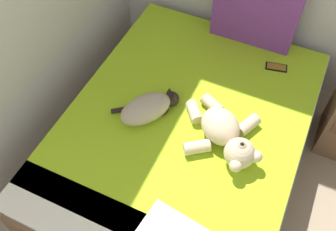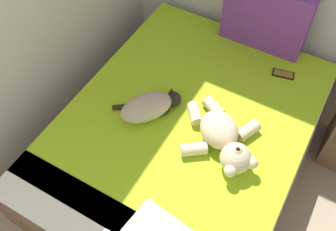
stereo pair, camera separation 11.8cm
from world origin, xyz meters
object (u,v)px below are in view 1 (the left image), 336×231
at_px(cat, 148,108).
at_px(teddy_bear, 225,134).
at_px(bed, 184,138).
at_px(patterned_cushion, 256,12).
at_px(cell_phone, 276,67).

xyz_separation_m(cat, teddy_bear, (0.50, 0.00, 0.01)).
distance_m(bed, patterned_cushion, 1.02).
relative_size(patterned_cushion, cell_phone, 3.74).
bearing_deg(teddy_bear, cell_phone, 80.54).
bearing_deg(cell_phone, cat, -130.06).
relative_size(bed, cat, 4.92).
distance_m(teddy_bear, cell_phone, 0.76).
distance_m(bed, teddy_bear, 0.43).
bearing_deg(cat, teddy_bear, 0.55).
bearing_deg(patterned_cushion, cell_phone, -39.99).
height_order(patterned_cushion, cat, patterned_cushion).
relative_size(cat, cell_phone, 2.52).
bearing_deg(bed, cat, -161.64).
relative_size(bed, patterned_cushion, 3.32).
xyz_separation_m(bed, cat, (-0.22, -0.07, 0.30)).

